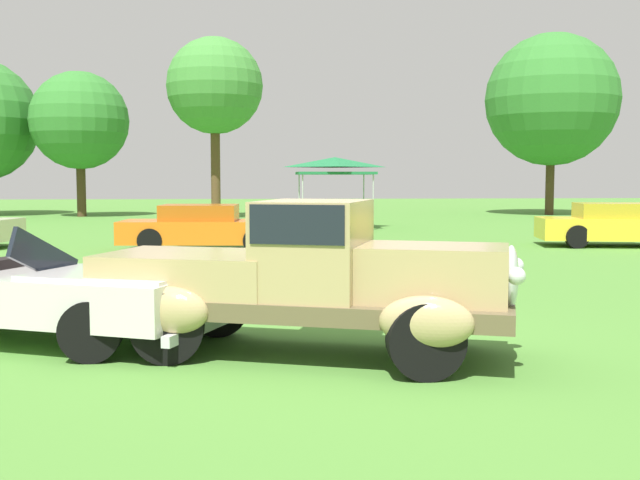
# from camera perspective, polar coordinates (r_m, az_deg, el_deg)

# --- Properties ---
(ground_plane) EXTENTS (120.00, 120.00, 0.00)m
(ground_plane) POSITION_cam_1_polar(r_m,az_deg,el_deg) (8.80, 0.69, -8.10)
(ground_plane) COLOR #4C8433
(feature_pickup_truck) EXTENTS (4.74, 2.84, 1.70)m
(feature_pickup_truck) POSITION_cam_1_polar(r_m,az_deg,el_deg) (8.33, -1.03, -2.75)
(feature_pickup_truck) COLOR brown
(feature_pickup_truck) RESTS_ON ground_plane
(neighbor_convertible) EXTENTS (4.95, 3.31, 1.40)m
(neighbor_convertible) POSITION_cam_1_polar(r_m,az_deg,el_deg) (9.78, -20.53, -3.65)
(neighbor_convertible) COLOR silver
(neighbor_convertible) RESTS_ON ground_plane
(show_car_orange) EXTENTS (4.61, 1.96, 1.22)m
(show_car_orange) POSITION_cam_1_polar(r_m,az_deg,el_deg) (20.55, -8.60, 0.90)
(show_car_orange) COLOR orange
(show_car_orange) RESTS_ON ground_plane
(show_car_yellow) EXTENTS (4.57, 2.40, 1.22)m
(show_car_yellow) POSITION_cam_1_polar(r_m,az_deg,el_deg) (23.07, 21.32, 1.04)
(show_car_yellow) COLOR yellow
(show_car_yellow) RESTS_ON ground_plane
(canopy_tent_left_field) EXTENTS (2.88, 2.88, 2.71)m
(canopy_tent_left_field) POSITION_cam_1_polar(r_m,az_deg,el_deg) (29.12, 1.11, 5.65)
(canopy_tent_left_field) COLOR #B7B7BC
(canopy_tent_left_field) RESTS_ON ground_plane
(treeline_mid_left) EXTENTS (4.79, 4.79, 7.12)m
(treeline_mid_left) POSITION_cam_1_polar(r_m,az_deg,el_deg) (39.61, -17.54, 8.50)
(treeline_mid_left) COLOR #47331E
(treeline_mid_left) RESTS_ON ground_plane
(treeline_center) EXTENTS (4.51, 4.51, 8.47)m
(treeline_center) POSITION_cam_1_polar(r_m,az_deg,el_deg) (36.67, -7.88, 11.30)
(treeline_center) COLOR brown
(treeline_center) RESTS_ON ground_plane
(treeline_mid_right) EXTENTS (6.76, 6.76, 9.29)m
(treeline_mid_right) POSITION_cam_1_polar(r_m,az_deg,el_deg) (41.47, 16.95, 9.99)
(treeline_mid_right) COLOR #47331E
(treeline_mid_right) RESTS_ON ground_plane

